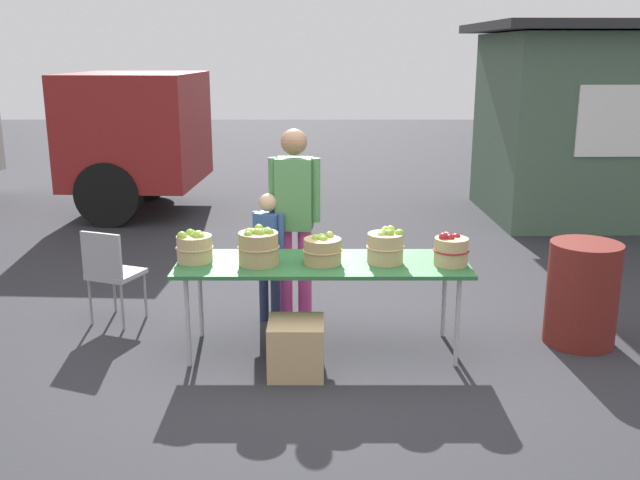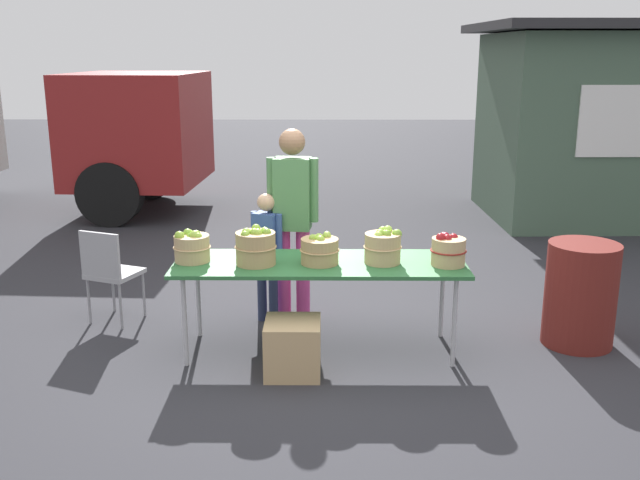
# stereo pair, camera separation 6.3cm
# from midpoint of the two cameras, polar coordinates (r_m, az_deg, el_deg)

# --- Properties ---
(ground_plane) EXTENTS (40.00, 40.00, 0.00)m
(ground_plane) POSITION_cam_midpoint_polar(r_m,az_deg,el_deg) (5.92, -0.30, -8.74)
(ground_plane) COLOR #2D2D33
(market_table) EXTENTS (2.30, 0.76, 0.75)m
(market_table) POSITION_cam_midpoint_polar(r_m,az_deg,el_deg) (5.67, -0.31, -2.15)
(market_table) COLOR #2D6B38
(market_table) RESTS_ON ground
(apple_basket_green_0) EXTENTS (0.30, 0.30, 0.26)m
(apple_basket_green_0) POSITION_cam_midpoint_polar(r_m,az_deg,el_deg) (5.73, -10.46, -0.55)
(apple_basket_green_0) COLOR tan
(apple_basket_green_0) RESTS_ON market_table
(apple_basket_green_1) EXTENTS (0.33, 0.33, 0.31)m
(apple_basket_green_1) POSITION_cam_midpoint_polar(r_m,az_deg,el_deg) (5.58, -5.42, -0.56)
(apple_basket_green_1) COLOR tan
(apple_basket_green_1) RESTS_ON market_table
(apple_basket_green_2) EXTENTS (0.31, 0.31, 0.24)m
(apple_basket_green_2) POSITION_cam_midpoint_polar(r_m,az_deg,el_deg) (5.59, -0.31, -0.82)
(apple_basket_green_2) COLOR tan
(apple_basket_green_2) RESTS_ON market_table
(apple_basket_green_3) EXTENTS (0.30, 0.30, 0.28)m
(apple_basket_green_3) POSITION_cam_midpoint_polar(r_m,az_deg,el_deg) (5.63, 4.74, -0.49)
(apple_basket_green_3) COLOR tan
(apple_basket_green_3) RESTS_ON market_table
(apple_basket_red_0) EXTENTS (0.28, 0.28, 0.26)m
(apple_basket_red_0) POSITION_cam_midpoint_polar(r_m,az_deg,el_deg) (5.64, 9.86, -0.78)
(apple_basket_red_0) COLOR tan
(apple_basket_red_0) RESTS_ON market_table
(vendor_adult) EXTENTS (0.45, 0.26, 1.72)m
(vendor_adult) POSITION_cam_midpoint_polar(r_m,az_deg,el_deg) (6.30, -2.51, 2.43)
(vendor_adult) COLOR #CC3F8C
(vendor_adult) RESTS_ON ground
(child_customer) EXTENTS (0.28, 0.23, 1.17)m
(child_customer) POSITION_cam_midpoint_polar(r_m,az_deg,el_deg) (6.31, -4.58, -0.60)
(child_customer) COLOR #262D4C
(child_customer) RESTS_ON ground
(food_kiosk) EXTENTS (3.57, 2.99, 2.74)m
(food_kiosk) POSITION_cam_midpoint_polar(r_m,az_deg,el_deg) (11.11, 20.86, 8.84)
(food_kiosk) COLOR #47604C
(food_kiosk) RESTS_ON ground
(folding_chair) EXTENTS (0.52, 0.52, 0.86)m
(folding_chair) POSITION_cam_midpoint_polar(r_m,az_deg,el_deg) (6.57, -16.76, -2.23)
(folding_chair) COLOR #99999E
(folding_chair) RESTS_ON ground
(trash_barrel) EXTENTS (0.58, 0.58, 0.86)m
(trash_barrel) POSITION_cam_midpoint_polar(r_m,az_deg,el_deg) (6.28, 19.68, -4.02)
(trash_barrel) COLOR maroon
(trash_barrel) RESTS_ON ground
(produce_crate) EXTENTS (0.42, 0.42, 0.42)m
(produce_crate) POSITION_cam_midpoint_polar(r_m,az_deg,el_deg) (5.44, -2.44, -8.55)
(produce_crate) COLOR tan
(produce_crate) RESTS_ON ground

